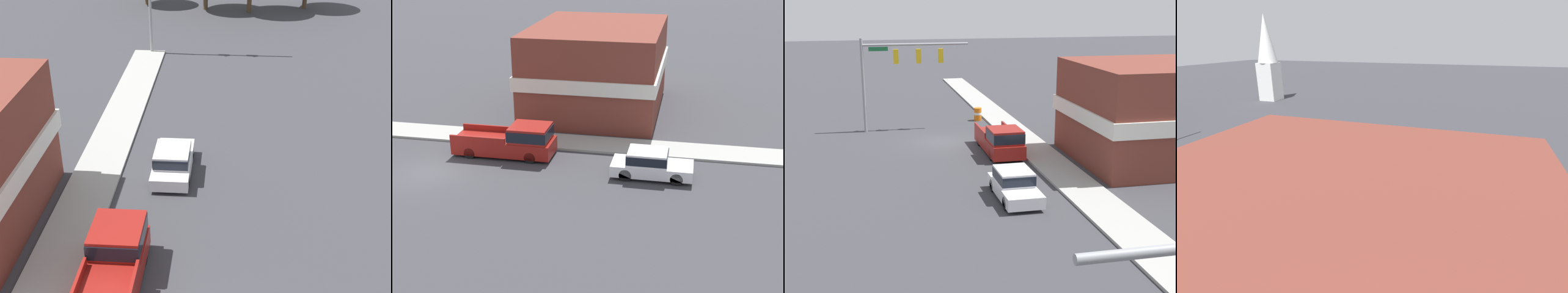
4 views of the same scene
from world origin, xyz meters
The scene contains 2 objects.
car_lead centered at (-1.93, 11.82, 0.76)m, with size 1.83×4.28×1.47m.
pickup_truck_parked centered at (-3.27, 3.84, 0.94)m, with size 2.05×5.79×1.91m.
Camera 1 is at (0.82, -11.26, 14.35)m, focal length 50.00 mm.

